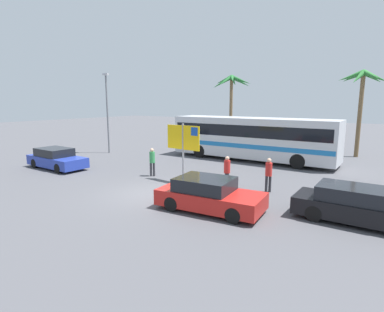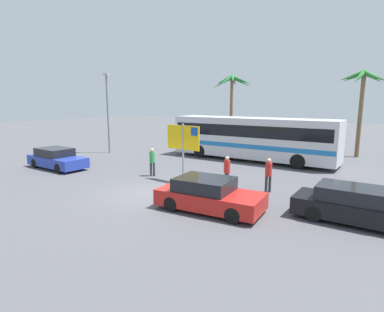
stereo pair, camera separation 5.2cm
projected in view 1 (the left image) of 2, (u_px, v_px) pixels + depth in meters
ground at (149, 193)px, 14.85m from camera, size 120.00×120.00×0.00m
bus_front_coach at (251, 137)px, 22.99m from camera, size 12.27×2.68×3.17m
ferry_sign at (184, 140)px, 16.59m from camera, size 2.20×0.23×3.20m
car_black at (357, 205)px, 11.22m from camera, size 4.47×1.78×1.32m
car_blue at (56, 159)px, 20.38m from camera, size 4.45×1.83×1.32m
car_red at (209, 195)px, 12.50m from camera, size 4.42×2.29×1.32m
pedestrian_near_sign at (152, 160)px, 18.15m from camera, size 0.32×0.32×1.66m
pedestrian_by_bus at (227, 170)px, 15.58m from camera, size 0.32×0.32×1.65m
pedestrian_crossing_lot at (269, 172)px, 14.91m from camera, size 0.32×0.32×1.68m
lamp_post_right_side at (107, 110)px, 25.93m from camera, size 0.56×0.20×6.65m
palm_tree_seaside at (363, 85)px, 23.70m from camera, size 3.55×3.51×6.76m
palm_tree_inland at (231, 87)px, 31.23m from camera, size 4.27×4.20×7.01m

